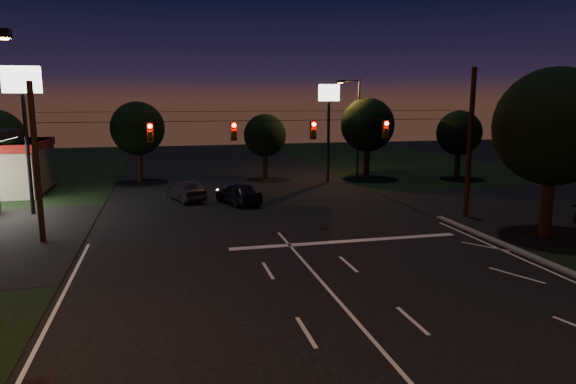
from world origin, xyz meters
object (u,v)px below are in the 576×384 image
object	(u,v)px
utility_pole_right	(465,217)
tree_right_near	(552,128)
car_oncoming_a	(238,193)
car_oncoming_b	(186,191)

from	to	relation	value
utility_pole_right	tree_right_near	xyz separation A→B (m)	(1.53, -4.83, 5.68)
car_oncoming_a	car_oncoming_b	size ratio (longest dim) A/B	1.03
utility_pole_right	car_oncoming_a	world-z (taller)	utility_pole_right
tree_right_near	car_oncoming_b	bearing A→B (deg)	141.67
car_oncoming_a	car_oncoming_b	xyz separation A→B (m)	(-3.46, 2.07, -0.05)
car_oncoming_a	car_oncoming_b	bearing A→B (deg)	-49.84
utility_pole_right	tree_right_near	distance (m)	7.61
car_oncoming_a	car_oncoming_b	world-z (taller)	car_oncoming_a
utility_pole_right	tree_right_near	bearing A→B (deg)	-72.47
tree_right_near	car_oncoming_b	distance (m)	23.46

